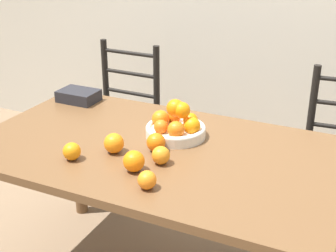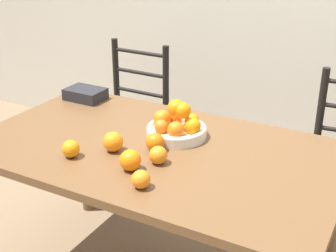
{
  "view_description": "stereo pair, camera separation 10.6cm",
  "coord_description": "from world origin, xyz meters",
  "px_view_note": "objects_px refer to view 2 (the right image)",
  "views": [
    {
      "loc": [
        0.8,
        -1.57,
        1.6
      ],
      "look_at": [
        0.03,
        0.05,
        0.82
      ],
      "focal_mm": 50.0,
      "sensor_mm": 36.0,
      "label": 1
    },
    {
      "loc": [
        0.9,
        -1.53,
        1.6
      ],
      "look_at": [
        0.03,
        0.05,
        0.82
      ],
      "focal_mm": 50.0,
      "sensor_mm": 36.0,
      "label": 2
    }
  ],
  "objects_px": {
    "orange_loose_3": "(155,142)",
    "orange_loose_4": "(71,149)",
    "book_stack": "(85,94)",
    "orange_loose_5": "(141,179)",
    "orange_loose_0": "(113,142)",
    "orange_loose_2": "(130,160)",
    "orange_loose_1": "(158,155)",
    "chair_left": "(129,119)",
    "fruit_bowl": "(177,126)"
  },
  "relations": [
    {
      "from": "orange_loose_1",
      "to": "book_stack",
      "type": "bearing_deg",
      "value": 147.68
    },
    {
      "from": "fruit_bowl",
      "to": "book_stack",
      "type": "height_order",
      "value": "fruit_bowl"
    },
    {
      "from": "orange_loose_5",
      "to": "chair_left",
      "type": "height_order",
      "value": "chair_left"
    },
    {
      "from": "orange_loose_0",
      "to": "orange_loose_1",
      "type": "distance_m",
      "value": 0.22
    },
    {
      "from": "orange_loose_0",
      "to": "orange_loose_4",
      "type": "distance_m",
      "value": 0.17
    },
    {
      "from": "orange_loose_1",
      "to": "book_stack",
      "type": "distance_m",
      "value": 0.83
    },
    {
      "from": "chair_left",
      "to": "orange_loose_2",
      "type": "bearing_deg",
      "value": -55.01
    },
    {
      "from": "orange_loose_1",
      "to": "book_stack",
      "type": "height_order",
      "value": "orange_loose_1"
    },
    {
      "from": "chair_left",
      "to": "orange_loose_4",
      "type": "bearing_deg",
      "value": -67.56
    },
    {
      "from": "orange_loose_4",
      "to": "orange_loose_0",
      "type": "bearing_deg",
      "value": 46.86
    },
    {
      "from": "orange_loose_3",
      "to": "orange_loose_4",
      "type": "xyz_separation_m",
      "value": [
        -0.27,
        -0.21,
        -0.0
      ]
    },
    {
      "from": "orange_loose_3",
      "to": "orange_loose_4",
      "type": "distance_m",
      "value": 0.34
    },
    {
      "from": "chair_left",
      "to": "book_stack",
      "type": "bearing_deg",
      "value": -85.47
    },
    {
      "from": "orange_loose_1",
      "to": "orange_loose_2",
      "type": "xyz_separation_m",
      "value": [
        -0.07,
        -0.1,
        0.01
      ]
    },
    {
      "from": "orange_loose_1",
      "to": "orange_loose_5",
      "type": "distance_m",
      "value": 0.19
    },
    {
      "from": "chair_left",
      "to": "orange_loose_1",
      "type": "bearing_deg",
      "value": -49.59
    },
    {
      "from": "orange_loose_4",
      "to": "chair_left",
      "type": "distance_m",
      "value": 1.13
    },
    {
      "from": "orange_loose_3",
      "to": "orange_loose_4",
      "type": "relative_size",
      "value": 1.09
    },
    {
      "from": "orange_loose_0",
      "to": "fruit_bowl",
      "type": "bearing_deg",
      "value": 56.61
    },
    {
      "from": "orange_loose_3",
      "to": "orange_loose_4",
      "type": "height_order",
      "value": "orange_loose_3"
    },
    {
      "from": "orange_loose_2",
      "to": "orange_loose_0",
      "type": "bearing_deg",
      "value": 145.67
    },
    {
      "from": "orange_loose_5",
      "to": "fruit_bowl",
      "type": "bearing_deg",
      "value": 101.44
    },
    {
      "from": "orange_loose_5",
      "to": "orange_loose_2",
      "type": "bearing_deg",
      "value": 138.58
    },
    {
      "from": "orange_loose_1",
      "to": "orange_loose_5",
      "type": "relative_size",
      "value": 1.07
    },
    {
      "from": "orange_loose_1",
      "to": "orange_loose_5",
      "type": "height_order",
      "value": "orange_loose_1"
    },
    {
      "from": "fruit_bowl",
      "to": "orange_loose_0",
      "type": "relative_size",
      "value": 3.17
    },
    {
      "from": "orange_loose_3",
      "to": "orange_loose_0",
      "type": "bearing_deg",
      "value": -150.63
    },
    {
      "from": "fruit_bowl",
      "to": "book_stack",
      "type": "distance_m",
      "value": 0.67
    },
    {
      "from": "orange_loose_5",
      "to": "orange_loose_0",
      "type": "bearing_deg",
      "value": 142.6
    },
    {
      "from": "orange_loose_4",
      "to": "orange_loose_1",
      "type": "bearing_deg",
      "value": 19.75
    },
    {
      "from": "orange_loose_4",
      "to": "chair_left",
      "type": "bearing_deg",
      "value": 111.28
    },
    {
      "from": "orange_loose_5",
      "to": "book_stack",
      "type": "relative_size",
      "value": 0.34
    },
    {
      "from": "orange_loose_3",
      "to": "orange_loose_5",
      "type": "bearing_deg",
      "value": -69.4
    },
    {
      "from": "orange_loose_0",
      "to": "orange_loose_2",
      "type": "bearing_deg",
      "value": -34.33
    },
    {
      "from": "orange_loose_2",
      "to": "book_stack",
      "type": "height_order",
      "value": "orange_loose_2"
    },
    {
      "from": "orange_loose_0",
      "to": "orange_loose_3",
      "type": "distance_m",
      "value": 0.17
    },
    {
      "from": "orange_loose_0",
      "to": "book_stack",
      "type": "relative_size",
      "value": 0.41
    },
    {
      "from": "orange_loose_3",
      "to": "orange_loose_2",
      "type": "bearing_deg",
      "value": -89.84
    },
    {
      "from": "orange_loose_0",
      "to": "orange_loose_2",
      "type": "xyz_separation_m",
      "value": [
        0.15,
        -0.1,
        -0.0
      ]
    },
    {
      "from": "fruit_bowl",
      "to": "orange_loose_3",
      "type": "relative_size",
      "value": 3.35
    },
    {
      "from": "orange_loose_1",
      "to": "orange_loose_2",
      "type": "distance_m",
      "value": 0.12
    },
    {
      "from": "orange_loose_1",
      "to": "chair_left",
      "type": "relative_size",
      "value": 0.08
    },
    {
      "from": "orange_loose_2",
      "to": "chair_left",
      "type": "bearing_deg",
      "value": 123.83
    },
    {
      "from": "orange_loose_1",
      "to": "chair_left",
      "type": "height_order",
      "value": "chair_left"
    },
    {
      "from": "orange_loose_1",
      "to": "orange_loose_0",
      "type": "bearing_deg",
      "value": 178.46
    },
    {
      "from": "orange_loose_0",
      "to": "orange_loose_1",
      "type": "bearing_deg",
      "value": -1.54
    },
    {
      "from": "orange_loose_1",
      "to": "book_stack",
      "type": "relative_size",
      "value": 0.36
    },
    {
      "from": "orange_loose_4",
      "to": "book_stack",
      "type": "distance_m",
      "value": 0.67
    },
    {
      "from": "orange_loose_3",
      "to": "chair_left",
      "type": "height_order",
      "value": "chair_left"
    },
    {
      "from": "orange_loose_4",
      "to": "chair_left",
      "type": "xyz_separation_m",
      "value": [
        -0.39,
        1.01,
        -0.32
      ]
    }
  ]
}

